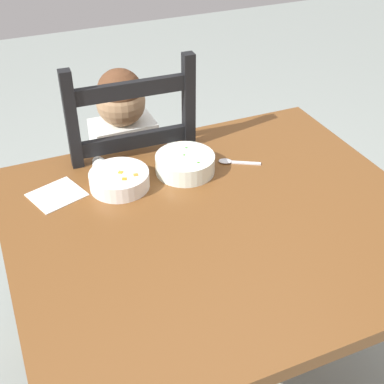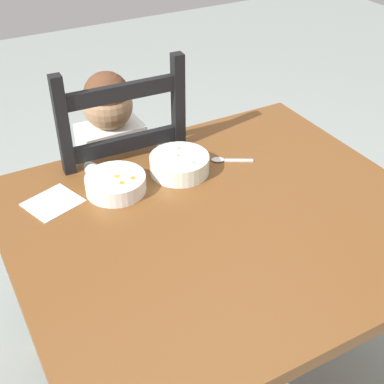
{
  "view_description": "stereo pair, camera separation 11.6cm",
  "coord_description": "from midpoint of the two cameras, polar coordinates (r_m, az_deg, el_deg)",
  "views": [
    {
      "loc": [
        -0.53,
        -1.03,
        1.64
      ],
      "look_at": [
        -0.05,
        0.08,
        0.79
      ],
      "focal_mm": 48.97,
      "sensor_mm": 36.0,
      "label": 1
    },
    {
      "loc": [
        -0.63,
        -0.98,
        1.64
      ],
      "look_at": [
        -0.05,
        0.08,
        0.79
      ],
      "focal_mm": 48.97,
      "sensor_mm": 36.0,
      "label": 2
    }
  ],
  "objects": [
    {
      "name": "bowl_of_peas",
      "position": [
        1.64,
        -3.29,
        3.08
      ],
      "size": [
        0.19,
        0.19,
        0.06
      ],
      "color": "white",
      "rests_on": "dining_table"
    },
    {
      "name": "paper_napkin",
      "position": [
        1.58,
        -16.97,
        -1.17
      ],
      "size": [
        0.18,
        0.17,
        0.0
      ],
      "primitive_type": "cube",
      "rotation": [
        0.0,
        0.0,
        0.33
      ],
      "color": "white",
      "rests_on": "dining_table"
    },
    {
      "name": "child_figure",
      "position": [
        1.9,
        -10.0,
        3.15
      ],
      "size": [
        0.32,
        0.31,
        0.97
      ],
      "color": "white",
      "rests_on": "ground"
    },
    {
      "name": "bowl_of_carrots",
      "position": [
        1.57,
        -10.41,
        0.89
      ],
      "size": [
        0.18,
        0.18,
        0.05
      ],
      "color": "white",
      "rests_on": "dining_table"
    },
    {
      "name": "ground_plane",
      "position": [
        2.01,
        0.74,
        -19.4
      ],
      "size": [
        8.0,
        8.0,
        0.0
      ],
      "primitive_type": "plane",
      "color": "gray"
    },
    {
      "name": "dining_table",
      "position": [
        1.53,
        0.92,
        -5.64
      ],
      "size": [
        1.16,
        1.01,
        0.74
      ],
      "color": "brown",
      "rests_on": "ground"
    },
    {
      "name": "spoon",
      "position": [
        1.7,
        1.58,
        3.48
      ],
      "size": [
        0.13,
        0.09,
        0.01
      ],
      "color": "silver",
      "rests_on": "dining_table"
    },
    {
      "name": "dining_chair",
      "position": [
        1.99,
        -9.64,
        -0.58
      ],
      "size": [
        0.44,
        0.44,
        1.06
      ],
      "color": "black",
      "rests_on": "ground"
    }
  ]
}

